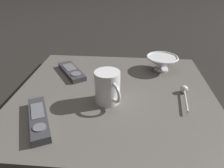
{
  "coord_description": "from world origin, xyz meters",
  "views": [
    {
      "loc": [
        0.04,
        -0.6,
        0.42
      ],
      "look_at": [
        -0.01,
        0.02,
        0.06
      ],
      "focal_mm": 33.06,
      "sensor_mm": 36.0,
      "label": 1
    }
  ],
  "objects_px": {
    "cereal_bowl": "(162,62)",
    "teaspoon": "(184,91)",
    "tv_remote_near": "(72,71)",
    "tv_remote_far": "(39,119)",
    "coffee_mug": "(108,87)"
  },
  "relations": [
    {
      "from": "tv_remote_near",
      "to": "tv_remote_far",
      "type": "xyz_separation_m",
      "value": [
        -0.01,
        -0.3,
        0.0
      ]
    },
    {
      "from": "coffee_mug",
      "to": "tv_remote_far",
      "type": "relative_size",
      "value": 0.55
    },
    {
      "from": "coffee_mug",
      "to": "tv_remote_near",
      "type": "xyz_separation_m",
      "value": [
        -0.17,
        0.18,
        -0.04
      ]
    },
    {
      "from": "teaspoon",
      "to": "tv_remote_near",
      "type": "distance_m",
      "value": 0.43
    },
    {
      "from": "cereal_bowl",
      "to": "teaspoon",
      "type": "height_order",
      "value": "cereal_bowl"
    },
    {
      "from": "teaspoon",
      "to": "cereal_bowl",
      "type": "bearing_deg",
      "value": 106.43
    },
    {
      "from": "cereal_bowl",
      "to": "teaspoon",
      "type": "relative_size",
      "value": 0.92
    },
    {
      "from": "tv_remote_near",
      "to": "tv_remote_far",
      "type": "distance_m",
      "value": 0.3
    },
    {
      "from": "teaspoon",
      "to": "tv_remote_far",
      "type": "height_order",
      "value": "teaspoon"
    },
    {
      "from": "coffee_mug",
      "to": "teaspoon",
      "type": "xyz_separation_m",
      "value": [
        0.25,
        0.06,
        -0.04
      ]
    },
    {
      "from": "teaspoon",
      "to": "tv_remote_near",
      "type": "relative_size",
      "value": 0.8
    },
    {
      "from": "tv_remote_far",
      "to": "coffee_mug",
      "type": "bearing_deg",
      "value": 33.18
    },
    {
      "from": "teaspoon",
      "to": "tv_remote_near",
      "type": "height_order",
      "value": "teaspoon"
    },
    {
      "from": "coffee_mug",
      "to": "teaspoon",
      "type": "distance_m",
      "value": 0.26
    },
    {
      "from": "coffee_mug",
      "to": "tv_remote_far",
      "type": "bearing_deg",
      "value": -146.82
    }
  ]
}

